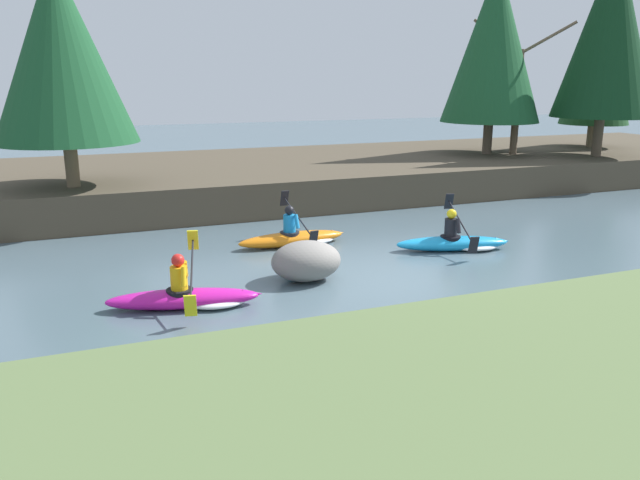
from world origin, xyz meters
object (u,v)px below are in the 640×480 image
kayaker_middle (296,237)px  kayaker_trailing (190,297)px  kayaker_lead (457,242)px  boulder_midstream (306,261)px

kayaker_middle → kayaker_trailing: same height
kayaker_lead → boulder_midstream: kayaker_lead is taller
kayaker_lead → kayaker_trailing: 6.77m
kayaker_lead → kayaker_trailing: size_ratio=0.99×
kayaker_lead → kayaker_trailing: same height
kayaker_lead → kayaker_middle: 3.88m
kayaker_lead → boulder_midstream: size_ratio=1.92×
kayaker_trailing → kayaker_middle: bearing=58.8°
kayaker_lead → kayaker_trailing: (-6.61, -1.49, 0.00)m
kayaker_lead → kayaker_middle: same height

